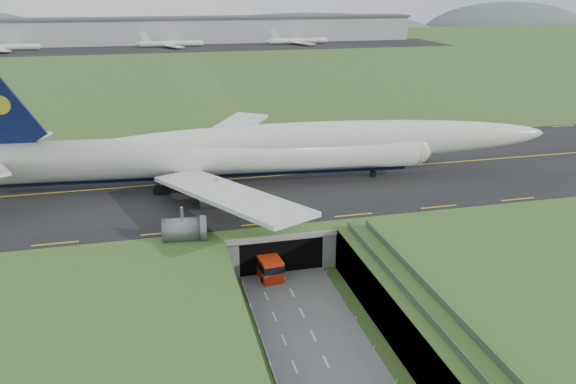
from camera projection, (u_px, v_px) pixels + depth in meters
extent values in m
plane|color=#336026|center=(296.00, 302.00, 72.42)|extent=(900.00, 900.00, 0.00)
cube|color=gray|center=(296.00, 281.00, 71.39)|extent=(800.00, 800.00, 6.00)
cube|color=slate|center=(312.00, 334.00, 65.54)|extent=(12.00, 75.00, 0.20)
cube|color=black|center=(250.00, 178.00, 100.44)|extent=(800.00, 44.00, 0.18)
cube|color=gray|center=(266.00, 209.00, 87.87)|extent=(16.00, 22.00, 1.00)
cube|color=gray|center=(222.00, 228.00, 87.17)|extent=(2.00, 22.00, 6.00)
cube|color=gray|center=(308.00, 220.00, 90.29)|extent=(2.00, 22.00, 6.00)
cube|color=black|center=(273.00, 240.00, 84.34)|extent=(12.00, 12.00, 5.00)
cube|color=#A8A8A3|center=(282.00, 237.00, 77.76)|extent=(17.00, 0.50, 0.80)
cube|color=#A8A8A3|center=(449.00, 332.00, 56.01)|extent=(3.00, 53.00, 0.50)
cube|color=gray|center=(437.00, 328.00, 55.44)|extent=(0.06, 53.00, 1.00)
cube|color=gray|center=(462.00, 324.00, 56.06)|extent=(0.06, 53.00, 1.00)
cylinder|color=#A8A8A3|center=(434.00, 343.00, 59.32)|extent=(0.90, 0.90, 5.60)
cylinder|color=#A8A8A3|center=(389.00, 288.00, 70.27)|extent=(0.90, 0.90, 5.60)
cylinder|color=silver|center=(210.00, 155.00, 95.09)|extent=(72.49, 13.31, 6.79)
sphere|color=silver|center=(414.00, 147.00, 100.13)|extent=(7.23, 7.23, 6.66)
ellipsoid|color=silver|center=(323.00, 142.00, 97.28)|extent=(83.12, 13.74, 7.13)
ellipsoid|color=black|center=(408.00, 142.00, 99.69)|extent=(5.00, 3.39, 2.38)
cylinder|color=black|center=(211.00, 170.00, 95.99)|extent=(68.54, 9.06, 2.85)
cube|color=silver|center=(219.00, 136.00, 111.52)|extent=(24.41, 30.27, 2.86)
cube|color=silver|center=(18.00, 141.00, 97.34)|extent=(10.39, 12.39, 1.09)
cube|color=silver|center=(228.00, 195.00, 79.97)|extent=(20.08, 31.99, 2.86)
cylinder|color=gold|center=(1.00, 105.00, 87.36)|extent=(3.03, 1.01, 2.97)
cylinder|color=slate|center=(214.00, 162.00, 106.05)|extent=(5.81, 3.99, 3.50)
cylinder|color=slate|center=(188.00, 148.00, 115.70)|extent=(5.81, 3.99, 3.50)
cylinder|color=slate|center=(218.00, 200.00, 87.32)|extent=(5.81, 3.99, 3.50)
cylinder|color=slate|center=(183.00, 230.00, 76.27)|extent=(5.81, 3.99, 3.50)
cylinder|color=black|center=(373.00, 174.00, 100.74)|extent=(1.21, 0.63, 1.17)
cube|color=black|center=(183.00, 182.00, 95.98)|extent=(7.02, 7.98, 1.49)
cube|color=red|center=(266.00, 263.00, 78.98)|extent=(3.65, 7.95, 3.08)
cube|color=black|center=(266.00, 259.00, 78.77)|extent=(3.72, 8.06, 1.03)
cube|color=black|center=(266.00, 271.00, 79.42)|extent=(3.39, 7.42, 0.51)
cylinder|color=black|center=(262.00, 280.00, 76.69)|extent=(0.45, 0.96, 0.92)
cylinder|color=black|center=(252.00, 264.00, 81.23)|extent=(0.45, 0.96, 0.92)
cylinder|color=black|center=(281.00, 277.00, 77.54)|extent=(0.45, 0.96, 0.92)
cylinder|color=black|center=(270.00, 261.00, 82.07)|extent=(0.45, 0.96, 0.92)
cube|color=#B2B2B2|center=(173.00, 31.00, 341.54)|extent=(300.00, 22.00, 15.00)
cube|color=#4C4C51|center=(172.00, 18.00, 338.97)|extent=(302.00, 24.00, 1.20)
cube|color=black|center=(176.00, 48.00, 316.69)|extent=(320.00, 50.00, 0.08)
cylinder|color=silver|center=(4.00, 47.00, 300.30)|extent=(34.00, 3.20, 3.20)
cylinder|color=silver|center=(171.00, 44.00, 319.94)|extent=(34.00, 3.20, 3.20)
cylinder|color=silver|center=(298.00, 41.00, 336.74)|extent=(34.00, 3.20, 3.20)
ellipsoid|color=#52625E|center=(305.00, 39.00, 492.97)|extent=(260.00, 91.00, 44.00)
ellipsoid|color=#52625E|center=(506.00, 34.00, 537.64)|extent=(180.00, 63.00, 60.00)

